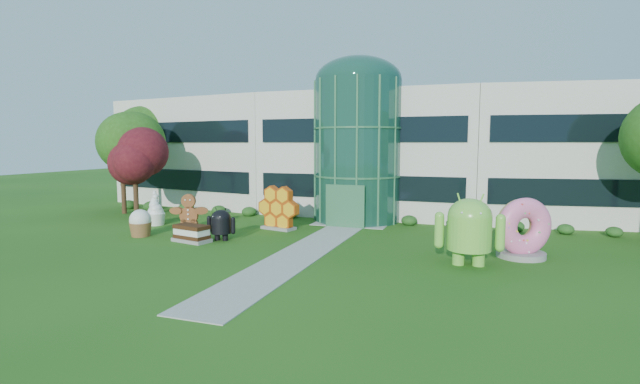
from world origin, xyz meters
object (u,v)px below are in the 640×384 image
(android_green, at_px, (469,226))
(gingerbread, at_px, (189,213))
(android_black, at_px, (221,222))
(donut, at_px, (522,227))

(android_green, xyz_separation_m, gingerbread, (-16.45, 2.30, -0.58))
(android_black, height_order, gingerbread, gingerbread)
(android_black, relative_size, donut, 0.70)
(gingerbread, bearing_deg, android_black, -41.60)
(android_green, relative_size, gingerbread, 1.36)
(android_green, xyz_separation_m, android_black, (-13.35, 0.93, -0.76))
(android_black, relative_size, gingerbread, 0.78)
(android_black, distance_m, gingerbread, 3.40)
(gingerbread, bearing_deg, android_green, -25.67)
(android_green, bearing_deg, android_black, 170.93)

